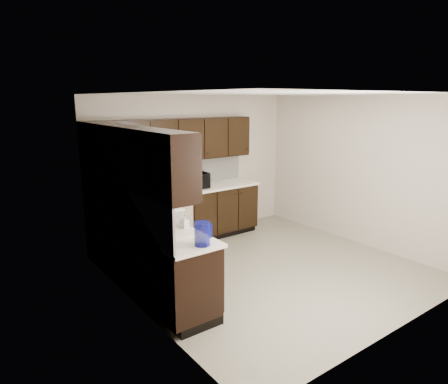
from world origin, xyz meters
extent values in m
plane|color=gray|center=(0.00, 0.00, 0.00)|extent=(4.00, 4.00, 0.00)
plane|color=white|center=(0.00, 0.00, 2.50)|extent=(4.00, 4.00, 0.00)
cube|color=#BEB1A2|center=(0.00, 2.00, 1.25)|extent=(4.00, 0.02, 2.50)
cube|color=#BEB1A2|center=(-2.00, 0.00, 1.25)|extent=(0.02, 4.00, 2.50)
cube|color=#BEB1A2|center=(2.00, 0.00, 1.25)|extent=(0.02, 4.00, 2.50)
cube|color=#BEB1A2|center=(0.00, -2.00, 1.25)|extent=(4.00, 0.02, 2.50)
cube|color=black|center=(-0.50, 1.70, 0.45)|extent=(3.00, 0.60, 0.90)
cube|color=black|center=(-1.70, 0.30, 0.45)|extent=(0.60, 2.20, 0.90)
cube|color=black|center=(-0.50, 1.73, 0.05)|extent=(3.00, 0.54, 0.10)
cube|color=black|center=(-1.67, 0.30, 0.05)|extent=(0.54, 2.20, 0.10)
cube|color=white|center=(-0.50, 1.70, 0.92)|extent=(3.03, 0.63, 0.04)
cube|color=white|center=(-1.70, 0.30, 0.92)|extent=(0.63, 2.23, 0.04)
cube|color=silver|center=(-0.50, 1.99, 1.18)|extent=(3.00, 0.02, 0.48)
cube|color=silver|center=(-1.99, 0.60, 1.18)|extent=(0.02, 2.80, 0.48)
cube|color=black|center=(-0.50, 1.83, 1.77)|extent=(3.00, 0.33, 0.70)
cube|color=black|center=(-1.83, 0.43, 1.77)|extent=(0.33, 2.47, 0.70)
cube|color=beige|center=(-0.70, 1.41, 0.50)|extent=(0.58, 0.02, 0.78)
cube|color=beige|center=(-0.70, 1.40, 0.84)|extent=(0.58, 0.03, 0.08)
cylinder|color=black|center=(-0.70, 1.39, 0.84)|extent=(0.04, 0.02, 0.04)
cube|color=beige|center=(-1.68, 0.00, 0.95)|extent=(0.54, 0.82, 0.03)
cube|color=beige|center=(-1.68, -0.20, 0.86)|extent=(0.42, 0.34, 0.16)
cube|color=beige|center=(-1.68, 0.20, 0.86)|extent=(0.42, 0.34, 0.16)
cylinder|color=silver|center=(-1.90, 0.00, 1.07)|extent=(0.03, 0.03, 0.26)
cylinder|color=silver|center=(-1.85, 0.00, 1.19)|extent=(0.14, 0.02, 0.02)
cylinder|color=#B2B2B7|center=(-1.68, -0.20, 0.89)|extent=(0.20, 0.20, 0.10)
imported|color=black|center=(-0.22, 1.67, 1.07)|extent=(0.50, 0.36, 0.27)
imported|color=gray|center=(-1.48, -0.13, 1.03)|extent=(0.09, 0.09, 0.18)
imported|color=gray|center=(-1.81, 0.96, 1.05)|extent=(0.10, 0.10, 0.23)
cube|color=silver|center=(-1.25, 1.73, 1.05)|extent=(0.39, 0.31, 0.23)
cube|color=white|center=(-1.65, 0.18, 1.04)|extent=(0.57, 0.47, 0.20)
cylinder|color=navy|center=(-1.60, -0.70, 1.07)|extent=(0.21, 0.21, 0.25)
cylinder|color=#0C888A|center=(-1.52, 0.44, 1.05)|extent=(0.11, 0.11, 0.21)
cylinder|color=white|center=(-1.59, 1.35, 1.10)|extent=(0.18, 0.18, 0.31)
camera|label=1|loc=(-3.76, -4.01, 2.43)|focal=32.00mm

